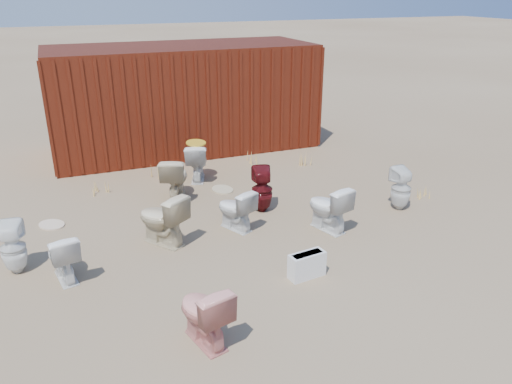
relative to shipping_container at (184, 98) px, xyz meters
name	(u,v)px	position (x,y,z in m)	size (l,w,h in m)	color
ground	(270,238)	(0.00, -5.20, -1.20)	(100.00, 100.00, 0.00)	brown
shipping_container	(184,98)	(0.00, 0.00, 0.00)	(6.00, 2.40, 2.40)	#44140B
toilet_front_a	(63,256)	(-2.99, -5.24, -0.86)	(0.38, 0.66, 0.67)	white
toilet_front_pink	(204,313)	(-1.63, -7.16, -0.83)	(0.41, 0.72, 0.74)	#DE8A80
toilet_front_c	(235,209)	(-0.38, -4.68, -0.86)	(0.38, 0.67, 0.68)	white
toilet_front_maroon	(262,190)	(0.28, -4.19, -0.80)	(0.36, 0.36, 0.79)	#510D10
toilet_front_e	(328,208)	(0.98, -5.24, -0.82)	(0.42, 0.74, 0.76)	white
toilet_back_a	(13,248)	(-3.60, -4.81, -0.83)	(0.33, 0.34, 0.74)	white
toilet_back_beige_left	(162,219)	(-1.57, -4.74, -0.79)	(0.45, 0.79, 0.81)	beige
toilet_back_beige_right	(175,178)	(-0.98, -3.09, -0.80)	(0.45, 0.78, 0.80)	#C9B893
toilet_back_yellowlid	(197,162)	(-0.35, -2.30, -0.82)	(0.42, 0.75, 0.76)	white
toilet_back_e	(401,189)	(2.55, -5.00, -0.82)	(0.34, 0.35, 0.76)	white
yellow_lid	(196,143)	(-0.35, -2.30, -0.43)	(0.39, 0.48, 0.03)	gold
loose_tank	(307,265)	(0.02, -6.39, -1.02)	(0.50, 0.20, 0.35)	silver
loose_lid_near	(222,190)	(-0.07, -3.03, -1.19)	(0.38, 0.49, 0.02)	tan
loose_lid_far	(52,225)	(-3.14, -3.45, -1.19)	(0.36, 0.47, 0.02)	beige
weed_clump_a	(99,185)	(-2.27, -2.27, -1.06)	(0.36, 0.36, 0.29)	tan
weed_clump_b	(259,176)	(0.71, -2.98, -1.04)	(0.32, 0.32, 0.31)	tan
weed_clump_c	(310,159)	(2.12, -2.43, -1.04)	(0.36, 0.36, 0.32)	tan
weed_clump_d	(159,172)	(-1.05, -1.94, -1.06)	(0.30, 0.30, 0.28)	tan
weed_clump_e	(250,156)	(1.02, -1.70, -1.06)	(0.34, 0.34, 0.28)	tan
weed_clump_f	(423,192)	(3.28, -4.73, -1.10)	(0.28, 0.28, 0.21)	tan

